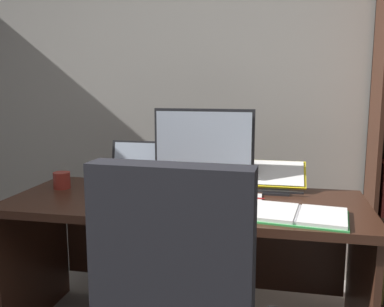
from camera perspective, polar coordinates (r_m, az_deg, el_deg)
The scene contains 11 objects.
wall_back at distance 3.02m, azimuth 3.88°, elevation 7.76°, with size 5.65×0.12×2.52m, color #B2ADA3.
desk at distance 2.34m, azimuth -0.42°, elevation -10.40°, with size 1.81×0.74×0.76m.
monitor at distance 2.38m, azimuth 1.53°, elevation 0.81°, with size 0.56×0.16×0.45m.
laptop at distance 2.52m, azimuth -7.92°, elevation -2.97°, with size 0.32×0.29×0.24m.
keyboard at distance 2.05m, azimuth -0.41°, elevation -6.87°, with size 0.42×0.15×0.02m, color #232326.
computer_mouse at distance 2.13m, azimuth -8.35°, elevation -6.13°, with size 0.06×0.10×0.04m, color #232326.
reading_stand_with_book at distance 2.41m, azimuth 11.18°, elevation -3.07°, with size 0.32×0.24×0.15m.
open_binder at distance 1.97m, azimuth 13.88°, elevation -7.91°, with size 0.46×0.35×0.02m.
notepad at distance 2.20m, azimuth 7.29°, elevation -6.04°, with size 0.15×0.21×0.01m, color white.
pen at distance 2.20m, azimuth 7.82°, elevation -5.84°, with size 0.01×0.01×0.14m, color maroon.
coffee_mug at distance 2.52m, azimuth -16.94°, elevation -3.43°, with size 0.09×0.09×0.09m, color maroon.
Camera 1 is at (0.41, -0.88, 1.35)m, focal length 40.07 mm.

